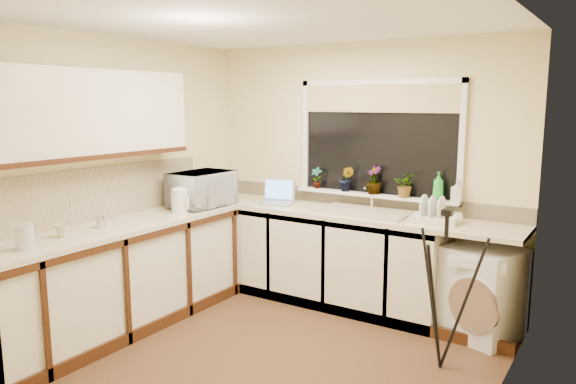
{
  "coord_description": "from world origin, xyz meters",
  "views": [
    {
      "loc": [
        2.24,
        -3.26,
        1.9
      ],
      "look_at": [
        -0.2,
        0.55,
        1.15
      ],
      "focal_mm": 34.19,
      "sensor_mm": 36.0,
      "label": 1
    }
  ],
  "objects_px": {
    "dish_rack": "(434,219)",
    "microwave": "(202,189)",
    "soap_bottle_green": "(438,186)",
    "cup_back": "(455,218)",
    "washing_machine": "(482,293)",
    "plant_a": "(317,178)",
    "steel_jar": "(101,222)",
    "plant_b": "(347,179)",
    "cup_left": "(62,231)",
    "soap_bottle_clear": "(457,190)",
    "kettle": "(180,201)",
    "glass_jug": "(25,237)",
    "laptop": "(278,197)",
    "plant_d": "(406,185)",
    "tripod": "(444,290)",
    "plant_c": "(374,180)"
  },
  "relations": [
    {
      "from": "dish_rack",
      "to": "microwave",
      "type": "distance_m",
      "value": 2.18
    },
    {
      "from": "soap_bottle_green",
      "to": "cup_back",
      "type": "distance_m",
      "value": 0.36
    },
    {
      "from": "dish_rack",
      "to": "cup_back",
      "type": "bearing_deg",
      "value": 8.57
    },
    {
      "from": "washing_machine",
      "to": "plant_a",
      "type": "relative_size",
      "value": 3.54
    },
    {
      "from": "steel_jar",
      "to": "plant_b",
      "type": "height_order",
      "value": "plant_b"
    },
    {
      "from": "microwave",
      "to": "plant_b",
      "type": "distance_m",
      "value": 1.39
    },
    {
      "from": "washing_machine",
      "to": "cup_left",
      "type": "xyz_separation_m",
      "value": [
        -2.6,
        -1.98,
        0.58
      ]
    },
    {
      "from": "washing_machine",
      "to": "plant_b",
      "type": "height_order",
      "value": "plant_b"
    },
    {
      "from": "soap_bottle_clear",
      "to": "kettle",
      "type": "bearing_deg",
      "value": -153.87
    },
    {
      "from": "glass_jug",
      "to": "steel_jar",
      "type": "distance_m",
      "value": 0.72
    },
    {
      "from": "laptop",
      "to": "plant_a",
      "type": "xyz_separation_m",
      "value": [
        0.33,
        0.2,
        0.19
      ]
    },
    {
      "from": "plant_d",
      "to": "glass_jug",
      "type": "bearing_deg",
      "value": -124.14
    },
    {
      "from": "dish_rack",
      "to": "soap_bottle_green",
      "type": "distance_m",
      "value": 0.34
    },
    {
      "from": "glass_jug",
      "to": "plant_a",
      "type": "distance_m",
      "value": 2.7
    },
    {
      "from": "tripod",
      "to": "plant_c",
      "type": "distance_m",
      "value": 1.48
    },
    {
      "from": "laptop",
      "to": "plant_b",
      "type": "xyz_separation_m",
      "value": [
        0.66,
        0.19,
        0.21
      ]
    },
    {
      "from": "cup_left",
      "to": "glass_jug",
      "type": "bearing_deg",
      "value": -75.07
    },
    {
      "from": "dish_rack",
      "to": "plant_a",
      "type": "bearing_deg",
      "value": 161.32
    },
    {
      "from": "dish_rack",
      "to": "plant_d",
      "type": "distance_m",
      "value": 0.47
    },
    {
      "from": "washing_machine",
      "to": "microwave",
      "type": "bearing_deg",
      "value": -149.95
    },
    {
      "from": "kettle",
      "to": "plant_a",
      "type": "xyz_separation_m",
      "value": [
        0.83,
        1.05,
        0.15
      ]
    },
    {
      "from": "laptop",
      "to": "plant_d",
      "type": "relative_size",
      "value": 1.76
    },
    {
      "from": "laptop",
      "to": "cup_back",
      "type": "distance_m",
      "value": 1.76
    },
    {
      "from": "washing_machine",
      "to": "plant_d",
      "type": "bearing_deg",
      "value": -177.91
    },
    {
      "from": "plant_c",
      "to": "soap_bottle_green",
      "type": "bearing_deg",
      "value": -0.33
    },
    {
      "from": "glass_jug",
      "to": "cup_left",
      "type": "bearing_deg",
      "value": 104.93
    },
    {
      "from": "laptop",
      "to": "microwave",
      "type": "relative_size",
      "value": 0.64
    },
    {
      "from": "glass_jug",
      "to": "cup_back",
      "type": "distance_m",
      "value": 3.28
    },
    {
      "from": "steel_jar",
      "to": "soap_bottle_green",
      "type": "distance_m",
      "value": 2.84
    },
    {
      "from": "tripod",
      "to": "glass_jug",
      "type": "height_order",
      "value": "tripod"
    },
    {
      "from": "tripod",
      "to": "soap_bottle_green",
      "type": "distance_m",
      "value": 1.17
    },
    {
      "from": "laptop",
      "to": "plant_a",
      "type": "relative_size",
      "value": 1.84
    },
    {
      "from": "steel_jar",
      "to": "cup_left",
      "type": "distance_m",
      "value": 0.36
    },
    {
      "from": "glass_jug",
      "to": "plant_b",
      "type": "distance_m",
      "value": 2.82
    },
    {
      "from": "tripod",
      "to": "cup_left",
      "type": "bearing_deg",
      "value": -176.15
    },
    {
      "from": "plant_a",
      "to": "soap_bottle_green",
      "type": "height_order",
      "value": "soap_bottle_green"
    },
    {
      "from": "cup_left",
      "to": "microwave",
      "type": "bearing_deg",
      "value": 87.76
    },
    {
      "from": "plant_a",
      "to": "plant_d",
      "type": "bearing_deg",
      "value": -0.18
    },
    {
      "from": "glass_jug",
      "to": "plant_c",
      "type": "height_order",
      "value": "plant_c"
    },
    {
      "from": "washing_machine",
      "to": "glass_jug",
      "type": "bearing_deg",
      "value": -117.87
    },
    {
      "from": "glass_jug",
      "to": "steel_jar",
      "type": "xyz_separation_m",
      "value": [
        -0.1,
        0.71,
        -0.04
      ]
    },
    {
      "from": "steel_jar",
      "to": "plant_c",
      "type": "height_order",
      "value": "plant_c"
    },
    {
      "from": "plant_c",
      "to": "plant_b",
      "type": "bearing_deg",
      "value": -178.36
    },
    {
      "from": "laptop",
      "to": "soap_bottle_green",
      "type": "xyz_separation_m",
      "value": [
        1.55,
        0.2,
        0.21
      ]
    },
    {
      "from": "soap_bottle_clear",
      "to": "cup_back",
      "type": "height_order",
      "value": "soap_bottle_clear"
    },
    {
      "from": "cup_back",
      "to": "kettle",
      "type": "bearing_deg",
      "value": -158.95
    },
    {
      "from": "plant_b",
      "to": "soap_bottle_green",
      "type": "relative_size",
      "value": 0.96
    },
    {
      "from": "dish_rack",
      "to": "plant_c",
      "type": "relative_size",
      "value": 1.43
    },
    {
      "from": "cup_left",
      "to": "washing_machine",
      "type": "bearing_deg",
      "value": 37.24
    },
    {
      "from": "plant_c",
      "to": "microwave",
      "type": "bearing_deg",
      "value": -153.53
    }
  ]
}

